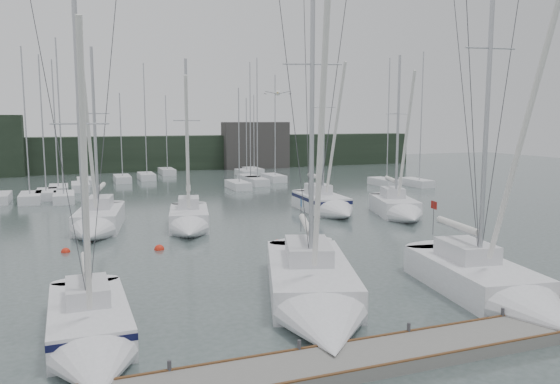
{
  "coord_description": "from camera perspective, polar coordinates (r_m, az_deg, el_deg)",
  "views": [
    {
      "loc": [
        -8.32,
        -18.86,
        7.49
      ],
      "look_at": [
        0.84,
        5.0,
        4.05
      ],
      "focal_mm": 35.0,
      "sensor_mm": 36.0,
      "label": 1
    }
  ],
  "objects": [
    {
      "name": "far_treeline",
      "position": [
        81.44,
        -15.14,
        3.88
      ],
      "size": [
        90.0,
        4.0,
        5.0
      ],
      "primitive_type": "cube",
      "color": "black",
      "rests_on": "ground"
    },
    {
      "name": "buoy_c",
      "position": [
        33.35,
        -21.49,
        -5.87
      ],
      "size": [
        0.5,
        0.5,
        0.5
      ],
      "primitive_type": "sphere",
      "color": "red",
      "rests_on": "ground"
    },
    {
      "name": "dock",
      "position": [
        17.73,
        9.49,
        -16.72
      ],
      "size": [
        24.0,
        2.0,
        0.4
      ],
      "primitive_type": "cube",
      "color": "slate",
      "rests_on": "ground"
    },
    {
      "name": "sailboat_mid_b",
      "position": [
        37.97,
        -18.65,
        -3.15
      ],
      "size": [
        4.36,
        9.36,
        13.06
      ],
      "rotation": [
        0.0,
        0.0,
        -0.18
      ],
      "color": "silver",
      "rests_on": "ground"
    },
    {
      "name": "sailboat_mid_c",
      "position": [
        37.08,
        -9.49,
        -3.13
      ],
      "size": [
        4.06,
        8.03,
        12.25
      ],
      "rotation": [
        0.0,
        0.0,
        -0.2
      ],
      "color": "silver",
      "rests_on": "ground"
    },
    {
      "name": "buoy_b",
      "position": [
        33.18,
        -0.26,
        -5.39
      ],
      "size": [
        0.49,
        0.49,
        0.49
      ],
      "primitive_type": "sphere",
      "color": "red",
      "rests_on": "ground"
    },
    {
      "name": "seagull",
      "position": [
        23.11,
        -0.25,
        10.31
      ],
      "size": [
        1.02,
        0.51,
        0.21
      ],
      "rotation": [
        0.0,
        0.0,
        -0.37
      ],
      "color": "white",
      "rests_on": "ground"
    },
    {
      "name": "sailboat_near_right",
      "position": [
        24.0,
        22.11,
        -9.55
      ],
      "size": [
        4.65,
        10.44,
        17.51
      ],
      "rotation": [
        0.0,
        0.0,
        -0.15
      ],
      "color": "silver",
      "rests_on": "ground"
    },
    {
      "name": "mast_forest",
      "position": [
        61.23,
        -12.78,
        0.9
      ],
      "size": [
        56.94,
        27.71,
        14.78
      ],
      "color": "silver",
      "rests_on": "ground"
    },
    {
      "name": "buoy_a",
      "position": [
        32.4,
        -12.51,
        -5.89
      ],
      "size": [
        0.58,
        0.58,
        0.58
      ],
      "primitive_type": "sphere",
      "color": "red",
      "rests_on": "ground"
    },
    {
      "name": "sailboat_mid_e",
      "position": [
        42.49,
        12.39,
        -1.82
      ],
      "size": [
        4.94,
        8.43,
        13.12
      ],
      "rotation": [
        0.0,
        0.0,
        -0.3
      ],
      "color": "silver",
      "rests_on": "ground"
    },
    {
      "name": "sailboat_mid_d",
      "position": [
        43.42,
        5.03,
        -1.4
      ],
      "size": [
        3.41,
        8.8,
        14.08
      ],
      "rotation": [
        0.0,
        0.0,
        -0.06
      ],
      "color": "silver",
      "rests_on": "ground"
    },
    {
      "name": "far_building_right",
      "position": [
        83.23,
        -2.56,
        4.9
      ],
      "size": [
        10.0,
        3.0,
        7.0
      ],
      "primitive_type": "cube",
      "color": "#3C3937",
      "rests_on": "ground"
    },
    {
      "name": "sailboat_near_center",
      "position": [
        21.68,
        3.78,
        -10.9
      ],
      "size": [
        7.05,
        12.46,
        16.52
      ],
      "rotation": [
        0.0,
        0.0,
        -0.32
      ],
      "color": "silver",
      "rests_on": "ground"
    },
    {
      "name": "ground",
      "position": [
        21.93,
        2.7,
        -12.32
      ],
      "size": [
        160.0,
        160.0,
        0.0
      ],
      "primitive_type": "plane",
      "color": "#43524E",
      "rests_on": "ground"
    },
    {
      "name": "sailboat_near_left",
      "position": [
        19.16,
        -19.12,
        -14.07
      ],
      "size": [
        2.7,
        9.09,
        12.4
      ],
      "rotation": [
        0.0,
        0.0,
        0.01
      ],
      "color": "silver",
      "rests_on": "ground"
    }
  ]
}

